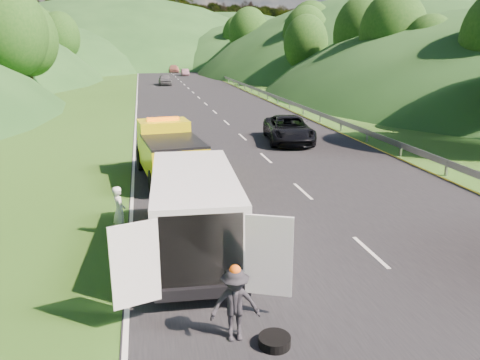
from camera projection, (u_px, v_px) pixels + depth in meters
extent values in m
plane|color=#38661E|center=(255.00, 234.00, 14.97)|extent=(320.00, 320.00, 0.00)
cube|color=black|center=(199.00, 98.00, 53.16)|extent=(14.00, 200.00, 0.02)
cube|color=gray|center=(239.00, 87.00, 66.33)|extent=(0.06, 140.00, 1.52)
cylinder|color=black|center=(141.00, 159.00, 22.52)|extent=(0.49, 1.08, 1.04)
cylinder|color=black|center=(182.00, 156.00, 23.12)|extent=(0.49, 1.08, 1.04)
cylinder|color=black|center=(154.00, 183.00, 18.72)|extent=(0.49, 1.08, 1.04)
cylinder|color=black|center=(202.00, 178.00, 19.33)|extent=(0.49, 1.08, 1.04)
cube|color=yellow|center=(164.00, 141.00, 21.74)|extent=(2.42, 1.92, 1.98)
cube|color=yellow|center=(174.00, 158.00, 19.68)|extent=(2.70, 3.79, 1.35)
cube|color=black|center=(173.00, 141.00, 19.47)|extent=(2.70, 3.79, 0.10)
cube|color=black|center=(160.00, 148.00, 23.04)|extent=(2.22, 1.49, 0.73)
cube|color=black|center=(158.00, 150.00, 23.66)|extent=(2.20, 0.47, 0.52)
cube|color=yellow|center=(158.00, 133.00, 23.18)|extent=(2.17, 1.06, 1.14)
cube|color=orange|center=(163.00, 119.00, 21.45)|extent=(1.48, 0.43, 0.17)
cube|color=black|center=(161.00, 131.00, 22.30)|extent=(1.98, 0.32, 0.94)
cylinder|color=black|center=(162.00, 220.00, 14.99)|extent=(0.37, 0.89, 0.87)
cylinder|color=black|center=(222.00, 217.00, 15.26)|extent=(0.37, 0.89, 0.87)
cylinder|color=black|center=(160.00, 274.00, 11.47)|extent=(0.37, 0.89, 0.87)
cylinder|color=black|center=(239.00, 269.00, 11.75)|extent=(0.37, 0.89, 0.87)
cube|color=white|center=(195.00, 209.00, 12.98)|extent=(2.54, 5.77, 2.01)
cube|color=white|center=(190.00, 191.00, 15.94)|extent=(2.23, 1.10, 1.09)
cube|color=black|center=(190.00, 168.00, 15.49)|extent=(2.03, 0.48, 0.91)
cube|color=black|center=(202.00, 251.00, 10.34)|extent=(1.85, 0.21, 1.74)
cube|color=white|center=(135.00, 265.00, 9.68)|extent=(1.01, 0.36, 1.85)
cube|color=white|center=(269.00, 256.00, 10.08)|extent=(0.98, 0.47, 1.85)
cube|color=black|center=(203.00, 292.00, 10.51)|extent=(2.18, 0.28, 0.27)
imported|color=white|center=(121.00, 236.00, 14.84)|extent=(0.57, 0.69, 1.64)
imported|color=#BEBF66|center=(166.00, 244.00, 14.28)|extent=(0.64, 0.61, 1.04)
imported|color=black|center=(235.00, 340.00, 9.64)|extent=(1.06, 0.65, 1.58)
cube|color=#51533E|center=(124.00, 241.00, 13.86)|extent=(0.36, 0.25, 0.52)
cylinder|color=black|center=(274.00, 346.00, 9.43)|extent=(0.66, 0.66, 0.20)
imported|color=black|center=(288.00, 142.00, 29.07)|extent=(3.44, 6.05, 1.59)
imported|color=#47484C|center=(165.00, 85.00, 69.55)|extent=(1.85, 4.61, 1.57)
imported|color=#79515E|center=(185.00, 76.00, 90.39)|extent=(1.35, 3.87, 1.28)
imported|color=#A25F51|center=(174.00, 72.00, 101.63)|extent=(2.13, 5.23, 1.52)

